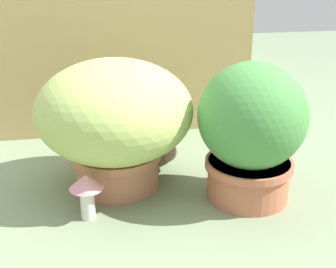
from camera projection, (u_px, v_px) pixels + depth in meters
The scene contains 7 objects.
ground_plane at pixel (127, 191), 1.54m from camera, with size 6.00×6.00×0.00m, color gray.
cardboard_backdrop at pixel (115, 49), 1.91m from camera, with size 1.17×0.03×0.74m, color tan.
grass_planter at pixel (115, 118), 1.49m from camera, with size 0.51×0.51×0.43m.
leafy_planter at pixel (251, 130), 1.42m from camera, with size 0.34×0.34×0.45m.
cat at pixel (149, 137), 1.67m from camera, with size 0.32×0.32×0.32m.
mushroom_ornament_pink at pixel (87, 188), 1.35m from camera, with size 0.10×0.10×0.14m.
mushroom_ornament_red at pixel (125, 167), 1.47m from camera, with size 0.10×0.10×0.14m.
Camera 1 is at (-0.10, -1.37, 0.74)m, focal length 49.54 mm.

